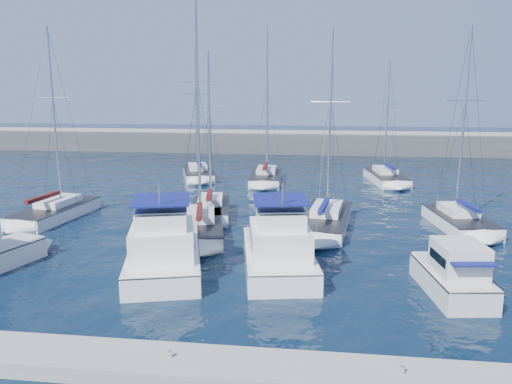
# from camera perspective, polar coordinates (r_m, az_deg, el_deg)

# --- Properties ---
(ground) EXTENTS (220.00, 220.00, 0.00)m
(ground) POSITION_cam_1_polar(r_m,az_deg,el_deg) (28.80, -3.36, -8.43)
(ground) COLOR black
(ground) RESTS_ON ground
(breakwater) EXTENTS (160.00, 6.00, 4.45)m
(breakwater) POSITION_cam_1_polar(r_m,az_deg,el_deg) (79.22, 3.52, 5.31)
(breakwater) COLOR #424244
(breakwater) RESTS_ON ground
(dock) EXTENTS (40.00, 2.20, 0.60)m
(dock) POSITION_cam_1_polar(r_m,az_deg,el_deg) (18.98, -9.77, -18.92)
(dock) COLOR gray
(dock) RESTS_ON ground
(dock_cleat_centre) EXTENTS (0.16, 0.16, 0.25)m
(dock_cleat_centre) POSITION_cam_1_polar(r_m,az_deg,el_deg) (18.77, -9.82, -17.80)
(dock_cleat_centre) COLOR silver
(dock_cleat_centre) RESTS_ON dock
(dock_cleat_near_stbd) EXTENTS (0.16, 0.16, 0.25)m
(dock_cleat_near_stbd) POSITION_cam_1_polar(r_m,az_deg,el_deg) (18.32, 16.38, -18.92)
(dock_cleat_near_stbd) COLOR silver
(dock_cleat_near_stbd) RESTS_ON dock
(motor_yacht_port_inner) EXTENTS (6.08, 9.62, 4.69)m
(motor_yacht_port_inner) POSITION_cam_1_polar(r_m,az_deg,el_deg) (28.08, -10.50, -6.70)
(motor_yacht_port_inner) COLOR white
(motor_yacht_port_inner) RESTS_ON ground
(motor_yacht_stbd_inner) EXTENTS (5.10, 8.92, 4.69)m
(motor_yacht_stbd_inner) POSITION_cam_1_polar(r_m,az_deg,el_deg) (27.69, 2.59, -6.78)
(motor_yacht_stbd_inner) COLOR white
(motor_yacht_stbd_inner) RESTS_ON ground
(motor_yacht_stbd_outer) EXTENTS (3.17, 5.74, 3.20)m
(motor_yacht_stbd_outer) POSITION_cam_1_polar(r_m,az_deg,el_deg) (26.44, 21.66, -8.98)
(motor_yacht_stbd_outer) COLOR silver
(motor_yacht_stbd_outer) RESTS_ON ground
(sailboat_mid_a) EXTENTS (3.99, 8.51, 14.78)m
(sailboat_mid_a) POSITION_cam_1_polar(r_m,az_deg,el_deg) (41.86, -21.94, -2.09)
(sailboat_mid_a) COLOR white
(sailboat_mid_a) RESTS_ON ground
(sailboat_mid_b) EXTENTS (4.88, 9.33, 16.70)m
(sailboat_mid_b) POSITION_cam_1_polar(r_m,az_deg,el_deg) (35.06, -6.38, -3.85)
(sailboat_mid_b) COLOR silver
(sailboat_mid_b) RESTS_ON ground
(sailboat_mid_c) EXTENTS (4.07, 7.46, 13.05)m
(sailboat_mid_c) POSITION_cam_1_polar(r_m,az_deg,el_deg) (39.67, -5.22, -2.02)
(sailboat_mid_c) COLOR white
(sailboat_mid_c) RESTS_ON ground
(sailboat_mid_d) EXTENTS (4.30, 9.70, 14.36)m
(sailboat_mid_d) POSITION_cam_1_polar(r_m,az_deg,el_deg) (36.73, 7.98, -3.22)
(sailboat_mid_d) COLOR white
(sailboat_mid_d) RESTS_ON ground
(sailboat_mid_e) EXTENTS (4.07, 7.76, 14.54)m
(sailboat_mid_e) POSITION_cam_1_polar(r_m,az_deg,el_deg) (39.05, 22.22, -3.06)
(sailboat_mid_e) COLOR white
(sailboat_mid_e) RESTS_ON ground
(sailboat_back_a) EXTENTS (5.22, 8.09, 14.92)m
(sailboat_back_a) POSITION_cam_1_polar(r_m,az_deg,el_deg) (56.47, -6.63, 2.11)
(sailboat_back_a) COLOR white
(sailboat_back_a) RESTS_ON ground
(sailboat_back_b) EXTENTS (3.51, 8.61, 16.63)m
(sailboat_back_b) POSITION_cam_1_polar(r_m,az_deg,el_deg) (53.83, 1.17, 1.71)
(sailboat_back_b) COLOR silver
(sailboat_back_b) RESTS_ON ground
(sailboat_back_c) EXTENTS (4.19, 8.70, 13.25)m
(sailboat_back_c) POSITION_cam_1_polar(r_m,az_deg,el_deg) (55.54, 14.63, 1.61)
(sailboat_back_c) COLOR white
(sailboat_back_c) RESTS_ON ground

